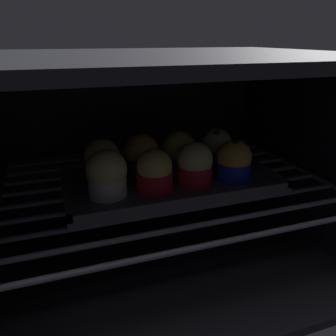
# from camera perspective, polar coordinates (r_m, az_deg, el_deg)

# --- Properties ---
(oven_cavity) EXTENTS (0.59, 0.47, 0.37)m
(oven_cavity) POSITION_cam_1_polar(r_m,az_deg,el_deg) (0.62, -1.46, 1.51)
(oven_cavity) COLOR black
(oven_cavity) RESTS_ON ground
(oven_rack) EXTENTS (0.55, 0.42, 0.01)m
(oven_rack) POSITION_cam_1_polar(r_m,az_deg,el_deg) (0.59, -0.17, -2.89)
(oven_rack) COLOR #51515B
(oven_rack) RESTS_ON oven_cavity
(baking_tray) EXTENTS (0.35, 0.21, 0.02)m
(baking_tray) POSITION_cam_1_polar(r_m,az_deg,el_deg) (0.58, 0.00, -2.10)
(baking_tray) COLOR #4C4C51
(baking_tray) RESTS_ON oven_rack
(muffin_row0_col0) EXTENTS (0.06, 0.06, 0.07)m
(muffin_row0_col0) POSITION_cam_1_polar(r_m,az_deg,el_deg) (0.51, -10.21, -1.08)
(muffin_row0_col0) COLOR silver
(muffin_row0_col0) RESTS_ON baking_tray
(muffin_row0_col1) EXTENTS (0.06, 0.06, 0.07)m
(muffin_row0_col1) POSITION_cam_1_polar(r_m,az_deg,el_deg) (0.53, -2.27, -0.64)
(muffin_row0_col1) COLOR red
(muffin_row0_col1) RESTS_ON baking_tray
(muffin_row0_col2) EXTENTS (0.06, 0.06, 0.07)m
(muffin_row0_col2) POSITION_cam_1_polar(r_m,az_deg,el_deg) (0.55, 4.51, 0.61)
(muffin_row0_col2) COLOR red
(muffin_row0_col2) RESTS_ON baking_tray
(muffin_row0_col3) EXTENTS (0.06, 0.06, 0.07)m
(muffin_row0_col3) POSITION_cam_1_polar(r_m,az_deg,el_deg) (0.58, 11.00, 1.17)
(muffin_row0_col3) COLOR #1928B7
(muffin_row0_col3) RESTS_ON baking_tray
(muffin_row1_col0) EXTENTS (0.06, 0.06, 0.07)m
(muffin_row1_col0) POSITION_cam_1_polar(r_m,az_deg,el_deg) (0.58, -10.92, 1.19)
(muffin_row1_col0) COLOR red
(muffin_row1_col0) RESTS_ON baking_tray
(muffin_row1_col1) EXTENTS (0.06, 0.06, 0.07)m
(muffin_row1_col1) POSITION_cam_1_polar(r_m,az_deg,el_deg) (0.59, -4.44, 2.12)
(muffin_row1_col1) COLOR #1928B7
(muffin_row1_col1) RESTS_ON baking_tray
(muffin_row1_col2) EXTENTS (0.06, 0.06, 0.07)m
(muffin_row1_col2) POSITION_cam_1_polar(r_m,az_deg,el_deg) (0.61, 1.80, 2.67)
(muffin_row1_col2) COLOR #7A238C
(muffin_row1_col2) RESTS_ON baking_tray
(muffin_row1_col3) EXTENTS (0.06, 0.06, 0.07)m
(muffin_row1_col3) POSITION_cam_1_polar(r_m,az_deg,el_deg) (0.64, 8.10, 3.38)
(muffin_row1_col3) COLOR #1928B7
(muffin_row1_col3) RESTS_ON baking_tray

